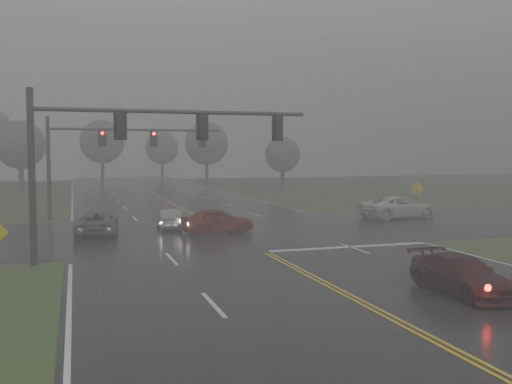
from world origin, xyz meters
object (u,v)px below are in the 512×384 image
object	(u,v)px
sedan_maroon	(461,294)
sedan_silver	(169,229)
sedan_red	(217,233)
car_grey	(97,235)
signal_gantry_far	(104,148)
pickup_white	(398,218)
signal_gantry_near	(122,142)

from	to	relation	value
sedan_maroon	sedan_silver	size ratio (longest dim) A/B	1.17
sedan_red	sedan_silver	bearing A→B (deg)	37.20
car_grey	signal_gantry_far	bearing A→B (deg)	-90.37
pickup_white	signal_gantry_near	xyz separation A→B (m)	(-20.06, -10.23, 5.16)
sedan_maroon	signal_gantry_near	size ratio (longest dim) A/B	0.35
car_grey	signal_gantry_near	distance (m)	9.77
sedan_maroon	sedan_red	xyz separation A→B (m)	(-4.32, 16.50, 0.00)
sedan_red	sedan_maroon	bearing A→B (deg)	-171.64
sedan_red	pickup_white	distance (m)	14.55
sedan_red	car_grey	world-z (taller)	sedan_red
pickup_white	signal_gantry_far	size ratio (longest dim) A/B	0.46
sedan_silver	pickup_white	bearing A→B (deg)	-174.74
sedan_silver	signal_gantry_near	size ratio (longest dim) A/B	0.30
sedan_maroon	signal_gantry_far	world-z (taller)	signal_gantry_far
signal_gantry_far	sedan_maroon	bearing A→B (deg)	-68.63
signal_gantry_far	pickup_white	bearing A→B (deg)	-17.27
sedan_silver	sedan_maroon	bearing A→B (deg)	112.13
sedan_silver	signal_gantry_near	bearing A→B (deg)	72.48
sedan_red	car_grey	distance (m)	6.86
sedan_maroon	sedan_silver	world-z (taller)	sedan_maroon
sedan_silver	signal_gantry_far	size ratio (longest dim) A/B	0.30
sedan_silver	signal_gantry_far	bearing A→B (deg)	-61.12
car_grey	sedan_red	bearing A→B (deg)	174.31
sedan_maroon	sedan_red	world-z (taller)	sedan_red
sedan_maroon	car_grey	bearing A→B (deg)	121.57
sedan_silver	signal_gantry_far	world-z (taller)	signal_gantry_far
sedan_red	signal_gantry_near	size ratio (longest dim) A/B	0.35
sedan_red	pickup_white	xyz separation A→B (m)	(14.17, 3.32, 0.00)
sedan_maroon	car_grey	size ratio (longest dim) A/B	0.89
pickup_white	signal_gantry_far	bearing A→B (deg)	66.20
pickup_white	signal_gantry_far	world-z (taller)	signal_gantry_far
sedan_red	signal_gantry_far	xyz separation A→B (m)	(-5.87, 9.55, 5.03)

